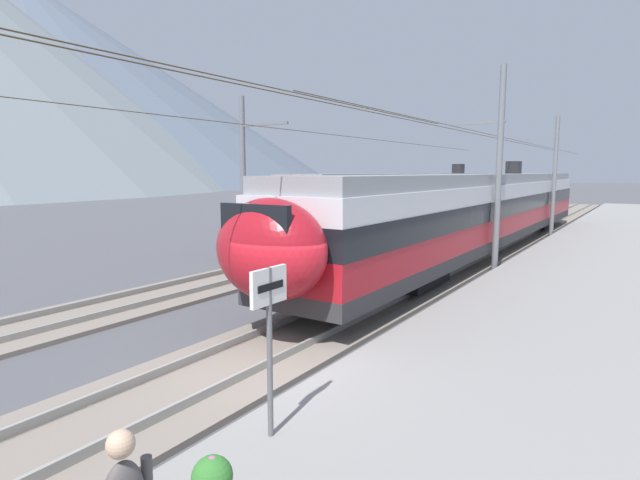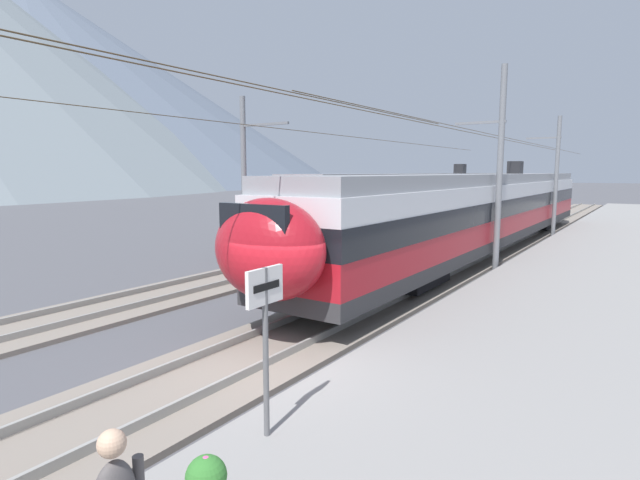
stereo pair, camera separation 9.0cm
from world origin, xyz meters
name	(u,v)px [view 2 (the right image)]	position (x,y,z in m)	size (l,w,h in m)	color
ground_plane	(277,371)	(0.00, 0.00, 0.00)	(400.00, 400.00, 0.00)	#4C4C51
platform_slab	(556,438)	(0.00, -5.12, 0.16)	(120.00, 7.99, 0.32)	gray
track_near	(245,359)	(0.00, 0.86, 0.07)	(120.00, 3.00, 0.28)	slate
track_far	(84,315)	(0.00, 6.75, 0.07)	(120.00, 3.00, 0.28)	slate
train_near_platform	(486,208)	(17.22, 0.86, 2.23)	(34.31, 3.02, 4.27)	#2D2D30
train_far_track	(433,197)	(25.33, 6.75, 2.23)	(34.00, 2.91, 4.27)	#2D2D30
catenary_mast_mid	(497,166)	(12.88, -0.71, 4.17)	(48.26, 1.99, 8.02)	slate
catenary_mast_east	(554,173)	(25.84, -0.69, 3.85)	(48.26, 1.99, 7.25)	slate
catenary_mast_far_side	(247,174)	(9.06, 8.87, 3.84)	(48.26, 2.62, 7.17)	slate
platform_sign	(265,314)	(-2.47, -1.80, 2.05)	(0.70, 0.08, 2.37)	#59595B
mountain_right_ridge	(26,81)	(81.51, 171.53, 33.85)	(206.89, 206.89, 67.71)	#515B6B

